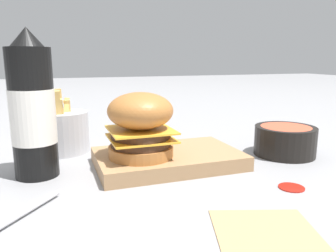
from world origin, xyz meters
TOP-DOWN VIEW (x-y plane):
  - ground_plane at (0.00, 0.00)m, footprint 6.00×6.00m
  - serving_board at (-0.03, 0.01)m, footprint 0.27×0.17m
  - burger at (-0.09, 0.00)m, footprint 0.12×0.12m
  - ketchup_bottle at (-0.26, 0.03)m, footprint 0.07×0.07m
  - fries_basket at (-0.22, 0.18)m, footprint 0.11×0.11m
  - side_bowl at (0.22, -0.01)m, footprint 0.13×0.13m
  - ketchup_puddle at (0.11, -0.16)m, footprint 0.04×0.04m
  - parchment_square at (-0.01, -0.26)m, footprint 0.15×0.15m

SIDE VIEW (x-z plane):
  - ground_plane at x=0.00m, z-range 0.00..0.00m
  - parchment_square at x=-0.01m, z-range 0.00..0.00m
  - ketchup_puddle at x=0.11m, z-range 0.00..0.00m
  - serving_board at x=-0.03m, z-range 0.00..0.03m
  - side_bowl at x=0.22m, z-range 0.00..0.06m
  - fries_basket at x=-0.22m, z-range -0.02..0.12m
  - burger at x=-0.09m, z-range 0.03..0.14m
  - ketchup_bottle at x=-0.26m, z-range -0.01..0.24m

